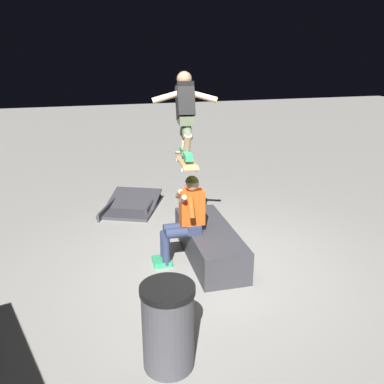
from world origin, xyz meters
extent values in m
plane|color=gray|center=(0.00, 0.00, 0.00)|extent=(40.00, 40.00, 0.00)
cube|color=#38383D|center=(0.24, -0.08, 0.23)|extent=(1.88, 0.76, 0.47)
cube|color=#2D3856|center=(0.21, 0.20, 0.53)|extent=(0.32, 0.20, 0.12)
cube|color=#D15119|center=(0.21, 0.20, 0.84)|extent=(0.22, 0.35, 0.50)
sphere|color=tan|center=(0.21, 0.20, 1.19)|extent=(0.20, 0.20, 0.20)
sphere|color=#464E19|center=(0.21, 0.20, 1.21)|extent=(0.19, 0.19, 0.19)
cylinder|color=#D15119|center=(0.01, 0.27, 0.91)|extent=(0.19, 0.09, 0.29)
cylinder|color=tan|center=(0.09, 0.37, 1.01)|extent=(0.24, 0.08, 0.19)
cylinder|color=#D15119|center=(0.41, 0.25, 0.91)|extent=(0.19, 0.09, 0.29)
cylinder|color=tan|center=(0.33, 0.35, 1.01)|extent=(0.24, 0.08, 0.19)
cylinder|color=#2D3856|center=(0.13, 0.40, 0.51)|extent=(0.16, 0.41, 0.14)
cylinder|color=#2D3856|center=(0.14, 0.60, 0.25)|extent=(0.11, 0.11, 0.43)
cube|color=#2D9E66|center=(0.14, 0.65, 0.04)|extent=(0.11, 0.26, 0.08)
cylinder|color=#2D3856|center=(0.31, 0.39, 0.51)|extent=(0.16, 0.41, 0.14)
cylinder|color=#2D3856|center=(0.32, 0.59, 0.25)|extent=(0.11, 0.11, 0.43)
cube|color=#2D9E66|center=(0.32, 0.64, 0.04)|extent=(0.11, 0.26, 0.08)
cube|color=#AD8451|center=(0.31, 0.25, 1.49)|extent=(0.82, 0.31, 0.08)
cube|color=#AD8451|center=(0.76, 0.19, 1.51)|extent=(0.15, 0.21, 0.06)
cube|color=#AD8451|center=(-0.13, 0.31, 1.51)|extent=(0.15, 0.21, 0.05)
cube|color=#99999E|center=(0.59, 0.21, 1.46)|extent=(0.08, 0.17, 0.03)
cylinder|color=white|center=(0.60, 0.30, 1.44)|extent=(0.06, 0.04, 0.05)
cylinder|color=white|center=(0.58, 0.12, 1.44)|extent=(0.06, 0.04, 0.05)
cube|color=#99999E|center=(0.04, 0.29, 1.46)|extent=(0.08, 0.17, 0.03)
cylinder|color=white|center=(0.05, 0.38, 1.44)|extent=(0.06, 0.04, 0.05)
cylinder|color=white|center=(0.02, 0.20, 1.44)|extent=(0.06, 0.04, 0.05)
cube|color=#2D9E66|center=(0.49, 0.23, 1.60)|extent=(0.27, 0.14, 0.08)
cube|color=#2D9E66|center=(0.14, 0.28, 1.60)|extent=(0.27, 0.14, 0.08)
cylinder|color=tan|center=(0.44, 0.23, 1.76)|extent=(0.25, 0.13, 0.31)
cylinder|color=#505944|center=(0.37, 0.24, 1.96)|extent=(0.35, 0.18, 0.33)
cylinder|color=tan|center=(0.19, 0.27, 1.76)|extent=(0.25, 0.13, 0.31)
cylinder|color=#505944|center=(0.26, 0.26, 1.96)|extent=(0.35, 0.18, 0.33)
cube|color=#505944|center=(0.31, 0.25, 2.06)|extent=(0.33, 0.24, 0.12)
cube|color=black|center=(0.39, 0.24, 2.30)|extent=(0.48, 0.28, 0.52)
sphere|color=tan|center=(0.45, 0.23, 2.58)|extent=(0.20, 0.20, 0.20)
cylinder|color=tan|center=(0.44, 0.46, 2.36)|extent=(0.14, 0.45, 0.19)
cylinder|color=tan|center=(0.38, 0.02, 2.36)|extent=(0.14, 0.45, 0.19)
cube|color=#38383D|center=(2.57, 0.73, 0.03)|extent=(1.57, 1.42, 0.06)
cube|color=#38383D|center=(2.57, 0.73, 0.08)|extent=(1.52, 1.40, 0.32)
cube|color=#38383D|center=(2.57, 1.17, 0.07)|extent=(1.05, 0.53, 0.15)
cube|color=#38383D|center=(2.57, 0.30, 0.07)|extent=(1.05, 0.53, 0.15)
cylinder|color=#47474C|center=(-1.75, 1.03, 0.41)|extent=(0.50, 0.50, 0.81)
cylinder|color=black|center=(-1.75, 1.03, 0.84)|extent=(0.52, 0.52, 0.06)
camera|label=1|loc=(-4.88, 1.74, 2.89)|focal=37.75mm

